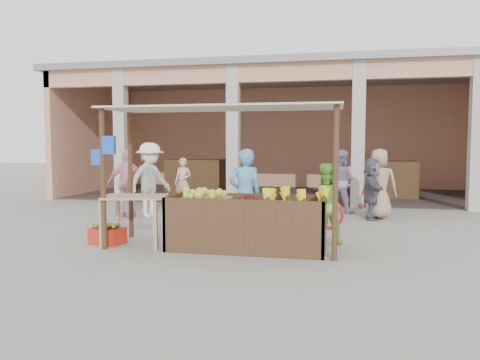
% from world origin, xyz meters
% --- Properties ---
extents(ground, '(60.00, 60.00, 0.00)m').
position_xyz_m(ground, '(0.00, 0.00, 0.00)').
color(ground, gray).
rests_on(ground, ground).
extents(market_building, '(14.40, 6.40, 4.20)m').
position_xyz_m(market_building, '(0.05, 8.93, 2.70)').
color(market_building, tan).
rests_on(market_building, ground).
extents(fruit_stall, '(2.60, 0.95, 0.80)m').
position_xyz_m(fruit_stall, '(0.50, 0.00, 0.40)').
color(fruit_stall, '#48341D').
rests_on(fruit_stall, ground).
extents(stall_awning, '(4.09, 1.35, 2.39)m').
position_xyz_m(stall_awning, '(-0.01, 0.06, 1.98)').
color(stall_awning, '#48341D').
rests_on(stall_awning, ground).
extents(banana_heap, '(1.01, 0.55, 0.18)m').
position_xyz_m(banana_heap, '(1.30, 0.03, 0.89)').
color(banana_heap, yellow).
rests_on(banana_heap, fruit_stall).
extents(melon_tray, '(0.80, 0.69, 0.21)m').
position_xyz_m(melon_tray, '(-0.22, 0.01, 0.90)').
color(melon_tray, tan).
rests_on(melon_tray, fruit_stall).
extents(berry_heap, '(0.47, 0.38, 0.15)m').
position_xyz_m(berry_heap, '(0.52, 0.03, 0.87)').
color(berry_heap, maroon).
rests_on(berry_heap, fruit_stall).
extents(side_table, '(1.22, 0.95, 0.87)m').
position_xyz_m(side_table, '(-1.45, -0.06, 0.73)').
color(side_table, tan).
rests_on(side_table, ground).
extents(papaya_pile, '(0.76, 0.44, 0.22)m').
position_xyz_m(papaya_pile, '(-1.45, -0.06, 0.98)').
color(papaya_pile, '#519531').
rests_on(papaya_pile, side_table).
extents(red_crate, '(0.62, 0.50, 0.29)m').
position_xyz_m(red_crate, '(-1.99, -0.07, 0.14)').
color(red_crate, red).
rests_on(red_crate, ground).
extents(plantain_bundle, '(0.44, 0.31, 0.09)m').
position_xyz_m(plantain_bundle, '(-1.99, -0.07, 0.33)').
color(plantain_bundle, '#5C8831').
rests_on(plantain_bundle, red_crate).
extents(produce_sacks, '(0.92, 0.69, 0.56)m').
position_xyz_m(produce_sacks, '(2.67, 5.55, 0.28)').
color(produce_sacks, maroon).
rests_on(produce_sacks, ground).
extents(vendor_blue, '(0.81, 0.71, 1.79)m').
position_xyz_m(vendor_blue, '(0.31, 0.81, 0.90)').
color(vendor_blue, '#5AA3DC').
rests_on(vendor_blue, ground).
extents(vendor_green, '(0.82, 0.63, 1.51)m').
position_xyz_m(vendor_green, '(1.75, 0.74, 0.75)').
color(vendor_green, '#7EC841').
rests_on(vendor_green, ground).
extents(motorcycle, '(0.84, 2.00, 1.02)m').
position_xyz_m(motorcycle, '(1.20, 2.13, 0.51)').
color(motorcycle, maroon).
rests_on(motorcycle, ground).
extents(shopper_a, '(1.16, 1.39, 1.94)m').
position_xyz_m(shopper_a, '(-2.49, 3.05, 0.97)').
color(shopper_a, white).
rests_on(shopper_a, ground).
extents(shopper_b, '(1.15, 0.89, 1.73)m').
position_xyz_m(shopper_b, '(-2.99, 2.88, 0.87)').
color(shopper_b, pink).
rests_on(shopper_b, ground).
extents(shopper_c, '(0.94, 0.66, 1.84)m').
position_xyz_m(shopper_c, '(2.93, 3.79, 0.92)').
color(shopper_c, '#9D7B61').
rests_on(shopper_c, ground).
extents(shopper_d, '(0.61, 1.42, 1.52)m').
position_xyz_m(shopper_d, '(2.77, 3.66, 0.76)').
color(shopper_d, '#545260').
rests_on(shopper_d, ground).
extents(shopper_e, '(0.59, 0.48, 1.43)m').
position_xyz_m(shopper_e, '(-2.30, 4.95, 0.72)').
color(shopper_e, tan).
rests_on(shopper_e, ground).
extents(shopper_f, '(0.98, 0.77, 1.76)m').
position_xyz_m(shopper_f, '(2.04, 4.61, 0.88)').
color(shopper_f, '#957DA7').
rests_on(shopper_f, ground).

